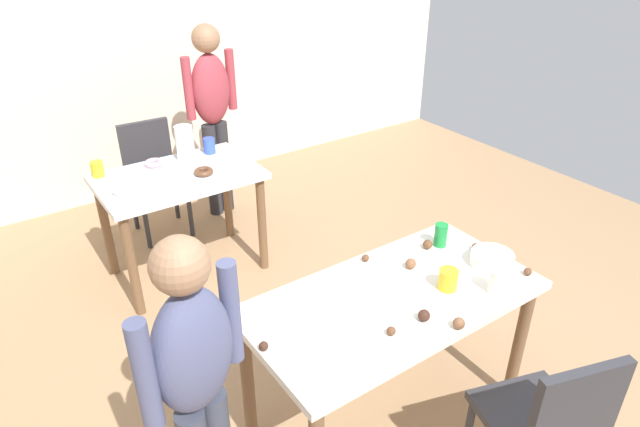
{
  "coord_description": "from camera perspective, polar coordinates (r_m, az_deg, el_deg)",
  "views": [
    {
      "loc": [
        -1.53,
        -1.51,
        2.26
      ],
      "look_at": [
        -0.13,
        0.51,
        0.9
      ],
      "focal_mm": 30.93,
      "sensor_mm": 36.0,
      "label": 1
    }
  ],
  "objects": [
    {
      "name": "ground_plane",
      "position": [
        3.12,
        7.64,
        -17.84
      ],
      "size": [
        6.4,
        6.4,
        0.0
      ],
      "primitive_type": "plane",
      "color": "#9E7A56"
    },
    {
      "name": "wall_back",
      "position": [
        5.05,
        -17.18,
        16.74
      ],
      "size": [
        6.4,
        0.1,
        2.6
      ],
      "primitive_type": "cube",
      "color": "beige",
      "rests_on": "ground_plane"
    },
    {
      "name": "dining_table_near",
      "position": [
        2.57,
        7.48,
        -10.2
      ],
      "size": [
        1.35,
        0.69,
        0.75
      ],
      "color": "silver",
      "rests_on": "ground_plane"
    },
    {
      "name": "dining_table_far",
      "position": [
        3.77,
        -14.29,
        2.27
      ],
      "size": [
        1.03,
        0.66,
        0.75
      ],
      "color": "silver",
      "rests_on": "ground_plane"
    },
    {
      "name": "chair_near_table",
      "position": [
        2.48,
        22.56,
        -19.27
      ],
      "size": [
        0.5,
        0.5,
        0.87
      ],
      "color": "#2D2D33",
      "rests_on": "ground_plane"
    },
    {
      "name": "chair_far_table",
      "position": [
        4.43,
        -16.89,
        4.15
      ],
      "size": [
        0.42,
        0.42,
        0.87
      ],
      "color": "#2D2D33",
      "rests_on": "ground_plane"
    },
    {
      "name": "person_girl_near",
      "position": [
        2.04,
        -12.64,
        -16.35
      ],
      "size": [
        0.45,
        0.3,
        1.4
      ],
      "color": "#383D4C",
      "rests_on": "ground_plane"
    },
    {
      "name": "person_adult_far",
      "position": [
        4.44,
        -11.09,
        10.89
      ],
      "size": [
        0.46,
        0.24,
        1.54
      ],
      "color": "#28282D",
      "rests_on": "ground_plane"
    },
    {
      "name": "mixing_bowl",
      "position": [
        2.8,
        17.36,
        -4.5
      ],
      "size": [
        0.21,
        0.21,
        0.06
      ],
      "primitive_type": "cylinder",
      "color": "white",
      "rests_on": "dining_table_near"
    },
    {
      "name": "soda_can",
      "position": [
        2.87,
        12.39,
        -2.19
      ],
      "size": [
        0.07,
        0.07,
        0.12
      ],
      "primitive_type": "cylinder",
      "color": "#198438",
      "rests_on": "dining_table_near"
    },
    {
      "name": "fork_near",
      "position": [
        2.42,
        -1.79,
        -9.71
      ],
      "size": [
        0.17,
        0.02,
        0.01
      ],
      "primitive_type": "cube",
      "color": "silver",
      "rests_on": "dining_table_near"
    },
    {
      "name": "cup_near_0",
      "position": [
        2.57,
        13.11,
        -6.65
      ],
      "size": [
        0.09,
        0.09,
        0.1
      ],
      "primitive_type": "cylinder",
      "color": "yellow",
      "rests_on": "dining_table_near"
    },
    {
      "name": "cup_near_1",
      "position": [
        2.6,
        18.01,
        -6.71
      ],
      "size": [
        0.09,
        0.09,
        0.12
      ],
      "primitive_type": "cylinder",
      "color": "white",
      "rests_on": "dining_table_near"
    },
    {
      "name": "cake_ball_0",
      "position": [
        2.29,
        7.37,
        -11.97
      ],
      "size": [
        0.04,
        0.04,
        0.04
      ],
      "primitive_type": "sphere",
      "color": "brown",
      "rests_on": "dining_table_near"
    },
    {
      "name": "cake_ball_1",
      "position": [
        2.37,
        14.18,
        -10.96
      ],
      "size": [
        0.05,
        0.05,
        0.05
      ],
      "primitive_type": "sphere",
      "color": "brown",
      "rests_on": "dining_table_near"
    },
    {
      "name": "cake_ball_2",
      "position": [
        2.68,
        9.37,
        -5.14
      ],
      "size": [
        0.05,
        0.05,
        0.05
      ],
      "primitive_type": "sphere",
      "color": "brown",
      "rests_on": "dining_table_near"
    },
    {
      "name": "cake_ball_3",
      "position": [
        2.22,
        -5.85,
        -13.49
      ],
      "size": [
        0.04,
        0.04,
        0.04
      ],
      "primitive_type": "sphere",
      "color": "#3D2319",
      "rests_on": "dining_table_near"
    },
    {
      "name": "cake_ball_4",
      "position": [
        2.89,
        15.79,
        -3.32
      ],
      "size": [
        0.04,
        0.04,
        0.04
      ],
      "primitive_type": "sphere",
      "color": "brown",
      "rests_on": "dining_table_near"
    },
    {
      "name": "cake_ball_5",
      "position": [
        2.71,
        4.73,
        -4.61
      ],
      "size": [
        0.04,
        0.04,
        0.04
      ],
      "primitive_type": "sphere",
      "color": "brown",
      "rests_on": "dining_table_near"
    },
    {
      "name": "cake_ball_6",
      "position": [
        2.38,
        10.71,
        -10.32
      ],
      "size": [
        0.05,
        0.05,
        0.05
      ],
      "primitive_type": "sphere",
      "color": "#3D2319",
      "rests_on": "dining_table_near"
    },
    {
      "name": "cake_ball_7",
      "position": [
        2.78,
        20.69,
        -5.65
      ],
      "size": [
        0.04,
        0.04,
        0.04
      ],
      "primitive_type": "sphere",
      "color": "brown",
      "rests_on": "dining_table_near"
    },
    {
      "name": "cake_ball_8",
      "position": [
        2.85,
        11.07,
        -3.16
      ],
      "size": [
        0.05,
        0.05,
        0.05
      ],
      "primitive_type": "sphere",
      "color": "brown",
      "rests_on": "dining_table_near"
    },
    {
      "name": "pitcher_far",
      "position": [
        3.89,
        -13.81,
        7.1
      ],
      "size": [
        0.12,
        0.12,
        0.24
      ],
      "primitive_type": "cylinder",
      "color": "white",
      "rests_on": "dining_table_far"
    },
    {
      "name": "cup_far_0",
      "position": [
        3.98,
        -11.39,
        6.9
      ],
      "size": [
        0.08,
        0.08,
        0.11
      ],
      "primitive_type": "cylinder",
      "color": "#3351B2",
      "rests_on": "dining_table_far"
    },
    {
      "name": "cup_far_1",
      "position": [
        3.82,
        -22.04,
        4.29
      ],
      "size": [
        0.08,
        0.08,
        0.1
      ],
      "primitive_type": "cylinder",
      "color": "yellow",
      "rests_on": "dining_table_far"
    },
    {
      "name": "donut_far_0",
      "position": [
        3.88,
        -16.81,
        5.03
      ],
      "size": [
        0.13,
        0.13,
        0.04
      ],
      "primitive_type": "torus",
      "color": "pink",
      "rests_on": "dining_table_far"
    },
    {
      "name": "donut_far_1",
      "position": [
        3.67,
        -11.96,
        4.26
      ],
      "size": [
        0.13,
        0.13,
        0.04
      ],
      "primitive_type": "torus",
      "color": "brown",
      "rests_on": "dining_table_far"
    },
    {
      "name": "donut_far_2",
      "position": [
        3.56,
        -19.65,
        2.4
      ],
      "size": [
        0.14,
        0.14,
        0.04
      ],
      "primitive_type": "torus",
      "color": "white",
      "rests_on": "dining_table_far"
    }
  ]
}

